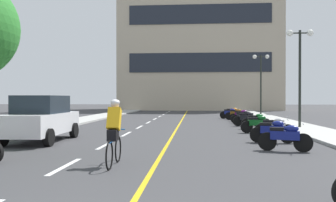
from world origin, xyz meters
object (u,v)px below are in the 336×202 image
at_px(motorcycle_5, 258,123).
at_px(motorcycle_11, 230,113).
at_px(cyclist_rider, 114,131).
at_px(parked_car_near, 42,118).
at_px(street_lamp_far, 261,72).
at_px(motorcycle_7, 247,118).
at_px(motorcycle_12, 232,112).
at_px(motorcycle_10, 236,114).
at_px(motorcycle_4, 275,127).
at_px(motorcycle_6, 256,121).
at_px(motorcycle_3, 273,131).
at_px(street_lamp_mid, 300,56).
at_px(motorcycle_9, 241,115).
at_px(motorcycle_8, 244,117).
at_px(motorcycle_2, 285,137).

bearing_deg(motorcycle_5, motorcycle_11, 90.86).
bearing_deg(motorcycle_5, cyclist_rider, -120.40).
height_order(parked_car_near, cyclist_rider, parked_car_near).
relative_size(street_lamp_far, motorcycle_7, 3.21).
xyz_separation_m(street_lamp_far, parked_car_near, (-11.91, -18.38, -3.16)).
bearing_deg(motorcycle_12, motorcycle_7, -90.66).
relative_size(motorcycle_10, motorcycle_12, 1.00).
distance_m(motorcycle_4, motorcycle_11, 13.95).
relative_size(street_lamp_far, motorcycle_6, 3.22).
height_order(motorcycle_10, motorcycle_11, same).
bearing_deg(motorcycle_12, motorcycle_6, -89.59).
distance_m(motorcycle_3, motorcycle_5, 3.88).
distance_m(street_lamp_mid, cyclist_rider, 14.00).
xyz_separation_m(street_lamp_far, motorcycle_9, (-2.50, -6.08, -3.60)).
bearing_deg(motorcycle_7, motorcycle_8, 87.55).
xyz_separation_m(motorcycle_8, motorcycle_12, (0.02, 7.31, 0.00)).
relative_size(street_lamp_far, motorcycle_4, 3.21).
bearing_deg(motorcycle_8, motorcycle_11, 93.73).
bearing_deg(motorcycle_2, motorcycle_6, 86.79).
xyz_separation_m(motorcycle_4, motorcycle_12, (-0.15, 15.82, 0.00)).
bearing_deg(motorcycle_5, motorcycle_3, -91.71).
bearing_deg(street_lamp_mid, parked_car_near, -151.36).
height_order(motorcycle_3, motorcycle_11, same).
distance_m(parked_car_near, motorcycle_7, 12.42).
height_order(parked_car_near, motorcycle_4, parked_car_near).
relative_size(parked_car_near, motorcycle_8, 2.49).
height_order(motorcycle_8, motorcycle_10, same).
relative_size(motorcycle_6, motorcycle_10, 0.99).
bearing_deg(street_lamp_mid, motorcycle_4, -117.56).
xyz_separation_m(motorcycle_10, cyclist_rider, (-5.29, -19.14, 0.41)).
distance_m(motorcycle_9, motorcycle_10, 2.16).
bearing_deg(motorcycle_3, motorcycle_9, 88.19).
relative_size(motorcycle_2, motorcycle_4, 0.98).
distance_m(motorcycle_5, motorcycle_8, 6.37).
distance_m(street_lamp_far, motorcycle_7, 11.04).
bearing_deg(motorcycle_3, motorcycle_5, 88.29).
height_order(motorcycle_4, motorcycle_12, same).
relative_size(motorcycle_10, motorcycle_11, 1.03).
bearing_deg(motorcycle_6, motorcycle_3, -93.75).
bearing_deg(motorcycle_3, cyclist_rider, -135.82).
bearing_deg(motorcycle_11, motorcycle_3, -89.77).
bearing_deg(motorcycle_6, parked_car_near, -146.80).
bearing_deg(motorcycle_5, motorcycle_9, 88.14).
distance_m(motorcycle_4, motorcycle_10, 12.51).
distance_m(motorcycle_5, motorcycle_6, 2.10).
xyz_separation_m(motorcycle_3, motorcycle_5, (0.12, 3.88, 0.00)).
xyz_separation_m(motorcycle_4, motorcycle_5, (-0.34, 2.14, 0.00)).
distance_m(street_lamp_mid, motorcycle_6, 4.31).
height_order(motorcycle_2, motorcycle_10, same).
relative_size(street_lamp_mid, motorcycle_10, 3.16).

